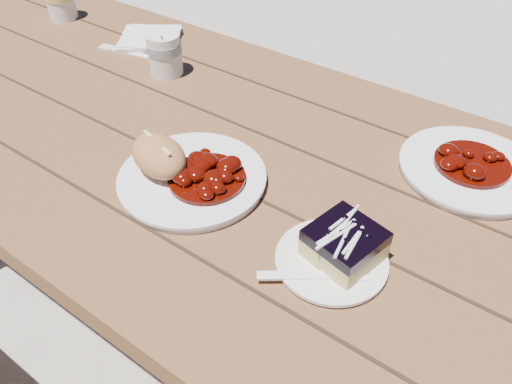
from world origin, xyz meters
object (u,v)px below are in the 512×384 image
Objects in this scene: blueberry_cake at (345,243)px; second_cup at (60,1)px; main_plate at (192,179)px; second_plate at (470,170)px; bread_roll at (159,156)px; dessert_plate at (331,261)px; coffee_cup at (165,54)px; picnic_table at (215,203)px.

blueberry_cake is 1.13m from second_cup.
second_plate is at bearing 38.73° from main_plate.
bread_roll reaches higher than second_plate.
bread_roll is 0.76× the size of dessert_plate.
main_plate is 0.41m from coffee_cup.
bread_roll is 0.80m from second_cup.
dessert_plate is 0.35m from second_plate.
blueberry_cake reaches higher than second_plate.
coffee_cup is at bearing 139.45° from main_plate.
second_cup reaches higher than main_plate.
bread_roll is at bearing -143.22° from second_plate.
blueberry_cake reaches higher than main_plate.
picnic_table is at bearing 158.92° from dessert_plate.
picnic_table is 0.37m from coffee_cup.
dessert_plate is 1.12m from second_cup.
bread_roll is at bearing -48.15° from coffee_cup.
dessert_plate is at bearing 0.05° from bread_roll.
blueberry_cake is 0.46× the size of second_plate.
second_cup is at bearing 162.88° from picnic_table.
second_cup is at bearing 161.59° from dessert_plate.
second_plate is 2.57× the size of second_cup.
blueberry_cake is 1.18× the size of second_cup.
coffee_cup is 1.00× the size of second_cup.
second_plate is at bearing 73.39° from dessert_plate.
dessert_plate is (0.34, -0.13, 0.17)m from picnic_table.
dessert_plate is at bearing -106.61° from second_plate.
bread_roll is 0.35m from dessert_plate.
bread_roll is at bearing -26.23° from second_cup.
second_plate is at bearing 86.63° from blueberry_cake.
coffee_cup is at bearing 149.21° from picnic_table.
main_plate is 0.50m from second_plate.
bread_roll is at bearing -91.33° from picnic_table.
picnic_table is 0.25m from bread_roll.
second_plate is (0.39, 0.31, 0.00)m from main_plate.
picnic_table is 16.24× the size of bread_roll.
coffee_cup reaches higher than bread_roll.
second_cup is at bearing 171.67° from coffee_cup.
main_plate reaches higher than picnic_table.
dessert_plate is 1.43× the size of blueberry_cake.
second_plate is at bearing 36.78° from bread_roll.
second_cup is (-1.07, 0.35, 0.04)m from dessert_plate.
picnic_table is 0.51m from second_plate.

